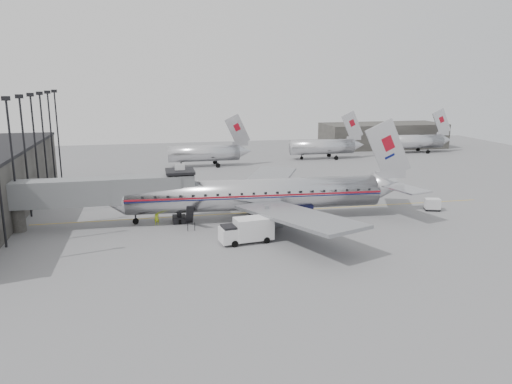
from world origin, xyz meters
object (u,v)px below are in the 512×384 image
baggage_cart_white (432,204)px  ramp_worker (157,218)px  baggage_cart_navy (303,211)px  airliner (261,194)px  service_van (247,230)px

baggage_cart_white → ramp_worker: size_ratio=1.48×
ramp_worker → baggage_cart_navy: bearing=-3.8°
baggage_cart_navy → baggage_cart_white: baggage_cart_navy is taller
airliner → ramp_worker: 12.98m
service_van → baggage_cart_navy: bearing=33.8°
airliner → service_van: size_ratio=6.63×
airliner → service_van: (-3.50, -8.73, -1.71)m
service_van → baggage_cart_white: service_van is taller
baggage_cart_navy → baggage_cart_white: 17.86m
airliner → ramp_worker: airliner is taller
service_van → baggage_cart_navy: size_ratio=2.32×
airliner → service_van: bearing=-108.8°
airliner → baggage_cart_navy: 5.72m
baggage_cart_navy → airliner: bearing=176.6°
service_van → baggage_cart_white: bearing=8.4°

